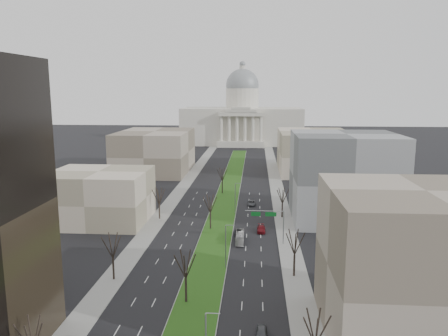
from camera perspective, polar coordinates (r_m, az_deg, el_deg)
The scene contains 27 objects.
ground at distance 152.94m, azimuth 0.52°, elevation -3.37°, with size 600.00×600.00×0.00m, color black.
median at distance 151.93m, azimuth 0.50°, elevation -3.42°, with size 8.00×222.03×0.20m.
sidewalk_left at distance 131.25m, azimuth -7.87°, elevation -5.70°, with size 5.00×330.00×0.15m, color gray.
sidewalk_right at distance 128.70m, azimuth 7.64°, elevation -6.02°, with size 5.00×330.00×0.15m, color gray.
capitol at distance 298.80m, azimuth 2.38°, elevation 6.38°, with size 80.00×46.00×55.00m.
building_beige_left at distance 124.46m, azimuth -15.92°, elevation -3.58°, with size 26.00×22.00×14.00m, color tan.
building_tan_right at distance 69.36m, azimuth 24.22°, elevation -11.59°, with size 26.00×24.00×22.00m, color #796D5D.
building_grey_right at distance 125.16m, azimuth 15.41°, elevation -1.14°, with size 28.00×26.00×24.00m, color slate.
building_far_left at distance 195.44m, azimuth -9.01°, elevation 2.14°, with size 30.00×40.00×18.00m, color #796D5D.
building_far_right at distance 196.92m, azimuth 11.60°, elevation 2.12°, with size 30.00×40.00×18.00m, color tan.
tree_left_near at distance 60.89m, azimuth -23.81°, elevation -19.24°, with size 5.10×5.10×9.18m.
tree_left_mid at distance 85.86m, azimuth -14.38°, elevation -9.68°, with size 5.40×5.40×9.72m.
tree_left_far at distance 122.87m, azimuth -8.49°, elevation -3.55°, with size 5.28×5.28×9.50m.
tree_right_near at distance 58.64m, azimuth 11.90°, elevation -19.66°, with size 5.16×5.16×9.29m.
tree_right_mid at distance 85.66m, azimuth 9.25°, elevation -9.42°, with size 5.52×5.52×9.94m.
tree_right_far at distance 124.14m, azimuth 7.65°, elevation -3.54°, with size 5.04×5.04×9.07m.
tree_median_a at distance 75.05m, azimuth -5.04°, elevation -12.33°, with size 5.40×5.40×9.72m.
tree_median_b at distance 112.73m, azimuth -1.80°, elevation -4.60°, with size 5.40×5.40×9.72m.
tree_median_c at distance 151.60m, azimuth -0.23°, elevation -0.78°, with size 5.40×5.40×9.72m.
streetlamp_median_b at distance 89.12m, azimuth 0.26°, elevation -10.11°, with size 1.90×0.20×9.16m.
streetlamp_median_c at distance 127.35m, azimuth 1.49°, elevation -3.90°, with size 1.90×0.20×9.16m.
mast_arm_signs at distance 102.86m, azimuth 6.29°, elevation -6.62°, with size 9.12×0.24×8.09m.
car_grey_near at distance 68.24m, azimuth 4.95°, elevation -20.68°, with size 1.65×4.11×1.40m, color #4A4C51.
car_black at distance 110.10m, azimuth 1.76°, elevation -8.41°, with size 1.40×4.02×1.33m, color black.
car_red at distance 112.79m, azimuth 4.88°, elevation -7.94°, with size 2.07×5.08×1.48m, color maroon.
car_grey_far at distance 137.93m, azimuth 3.59°, elevation -4.58°, with size 2.34×5.08×1.41m, color #53555B.
box_van at distance 105.27m, azimuth 2.08°, elevation -9.02°, with size 1.89×8.07×2.25m, color #B8B8B8.
Camera 1 is at (9.47, -28.45, 35.56)m, focal length 35.00 mm.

